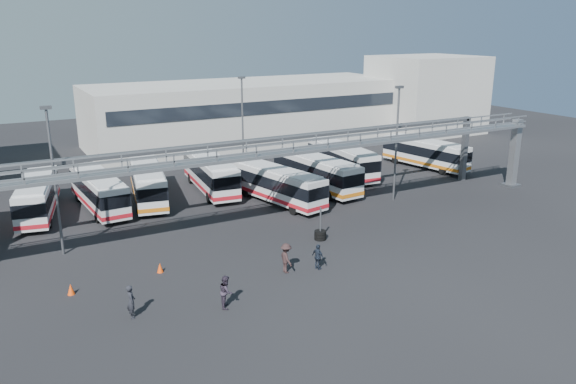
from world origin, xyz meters
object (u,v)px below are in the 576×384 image
pedestrian_b (226,291)px  cone_left (160,267)px  light_pole_mid (397,137)px  bus_6 (316,171)px  bus_3 (148,182)px  bus_9 (425,152)px  pedestrian_d (318,257)px  bus_2 (99,190)px  pedestrian_c (286,258)px  bus_4 (210,172)px  cone_right (71,289)px  bus_5 (278,184)px  bus_7 (342,159)px  light_pole_back (243,120)px  light_pole_left (54,174)px  bus_1 (38,196)px  pedestrian_a (131,301)px  tire_stack (320,234)px

pedestrian_b → cone_left: size_ratio=2.90×
light_pole_mid → bus_6: light_pole_mid is taller
bus_3 → cone_left: bus_3 is taller
bus_9 → pedestrian_d: size_ratio=6.21×
bus_2 → pedestrian_d: (9.85, -19.48, -0.90)m
pedestrian_c → cone_left: (-7.05, 3.88, -0.65)m
bus_3 → bus_4: 6.08m
cone_right → pedestrian_d: bearing=-15.1°
bus_5 → bus_7: bus_7 is taller
bus_2 → bus_6: 19.72m
pedestrian_d → bus_2: bearing=14.5°
pedestrian_b → pedestrian_d: 7.39m
pedestrian_d → cone_left: 10.12m
light_pole_back → bus_9: bearing=-20.8°
pedestrian_d → pedestrian_b: bearing=92.2°
bus_6 → pedestrian_b: 24.19m
light_pole_left → bus_7: bearing=16.2°
bus_1 → pedestrian_c: bearing=-45.5°
pedestrian_b → bus_2: bearing=31.3°
bus_5 → light_pole_back: bearing=70.0°
bus_9 → pedestrian_a: bearing=-163.3°
bus_2 → pedestrian_a: bus_2 is taller
bus_1 → bus_2: bus_1 is taller
light_pole_mid → pedestrian_d: light_pole_mid is taller
pedestrian_a → pedestrian_d: size_ratio=1.11×
light_pole_mid → bus_7: size_ratio=0.92×
pedestrian_b → bus_6: bearing=-19.4°
light_pole_left → cone_left: light_pole_left is taller
pedestrian_c → cone_right: bearing=77.8°
bus_2 → bus_5: bus_5 is taller
cone_left → light_pole_mid: bearing=12.5°
pedestrian_a → pedestrian_c: 10.10m
pedestrian_d → cone_right: pedestrian_d is taller
pedestrian_c → bus_2: bearing=25.4°
bus_6 → bus_3: bearing=159.3°
light_pole_back → light_pole_mid: bearing=-61.9°
pedestrian_d → bus_4: bearing=-13.8°
light_pole_left → light_pole_back: size_ratio=1.00×
bus_5 → pedestrian_c: size_ratio=5.50×
bus_7 → cone_right: bearing=-148.5°
bus_1 → cone_left: bus_1 is taller
pedestrian_b → cone_left: pedestrian_b is taller
light_pole_back → tire_stack: bearing=-98.5°
bus_2 → cone_left: (0.78, -15.03, -1.43)m
light_pole_left → bus_6: (23.56, 5.11, -3.89)m
bus_4 → tire_stack: bearing=-75.3°
bus_3 → pedestrian_a: size_ratio=5.89×
pedestrian_a → tire_stack: (14.98, 4.88, -0.52)m
pedestrian_d → light_pole_mid: bearing=-67.9°
tire_stack → bus_9: bearing=30.9°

